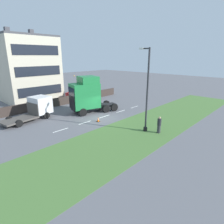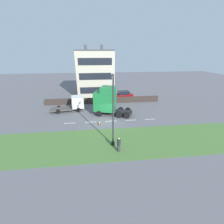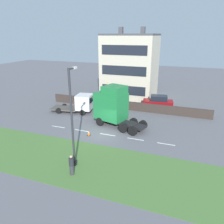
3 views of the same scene
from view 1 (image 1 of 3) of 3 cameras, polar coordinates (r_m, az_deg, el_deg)
The scene contains 11 objects.
ground_plane at distance 23.55m, azimuth -3.53°, elevation -1.74°, with size 120.00×120.00×0.00m, color slate.
grass_verge at distance 19.84m, azimuth 8.46°, elevation -5.49°, with size 7.00×44.00×0.01m.
lane_markings at distance 24.00m, azimuth -2.31°, elevation -1.35°, with size 0.16×14.60×0.00m.
boundary_wall at distance 30.35m, azimuth -15.26°, elevation 3.18°, with size 0.25×24.00×1.29m.
building_block at distance 35.75m, azimuth -24.31°, elevation 11.93°, with size 8.30×8.51×11.77m.
lorry_cab at distance 25.19m, azimuth -7.77°, elevation 5.14°, with size 4.20×6.73×5.05m.
flatbed_truck at distance 24.77m, azimuth -21.89°, elevation 1.37°, with size 3.11×6.18×2.64m.
parked_car at distance 34.11m, azimuth -10.34°, elevation 5.63°, with size 2.38×4.52×2.14m.
lamp_post at distance 18.70m, azimuth 10.51°, elevation 5.01°, with size 1.32×0.39×8.21m.
pedestrian at distance 19.23m, azimuth 14.16°, elevation -3.88°, with size 0.39×0.39×1.72m.
traffic_cone_lead at distance 22.08m, azimuth -4.24°, elevation -2.25°, with size 0.36×0.36×0.58m.
Camera 1 is at (-16.39, 15.17, 7.45)m, focal length 30.00 mm.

